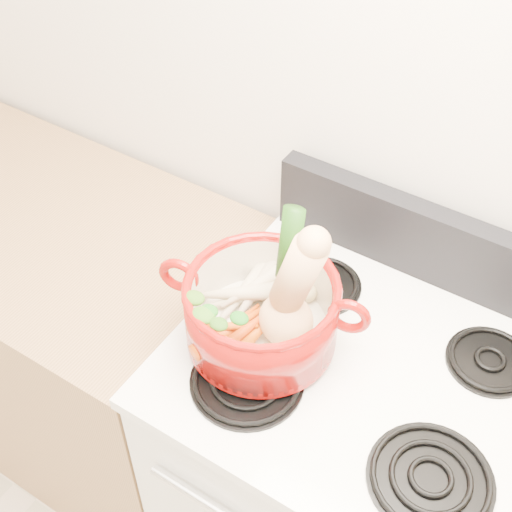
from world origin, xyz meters
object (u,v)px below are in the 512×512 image
Objects in this scene: squash at (287,288)px; dutch_oven at (262,312)px; leek at (285,268)px; stove_body at (349,487)px.

dutch_oven is at bearing -158.47° from squash.
leek is (0.02, 0.05, 0.10)m from dutch_oven.
squash is 0.05m from leek.
leek is at bearing 141.03° from squash.
squash is at bearing -62.92° from leek.
squash is at bearing -162.01° from stove_body.
stove_body is 3.30× the size of leek.
stove_body is at bearing 32.80° from squash.
squash is (-0.17, -0.05, 0.68)m from stove_body.
dutch_oven is 0.11m from leek.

